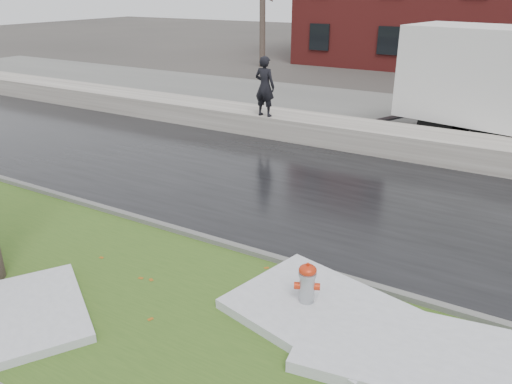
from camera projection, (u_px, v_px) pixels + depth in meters
The scene contains 13 objects.
ground at pixel (232, 283), 8.61m from camera, with size 120.00×120.00×0.00m, color #47423D.
verge at pixel (187, 321), 7.61m from camera, with size 60.00×4.50×0.04m, color #33531B.
road at pixel (332, 195), 12.19m from camera, with size 60.00×7.00×0.03m, color black.
parking_lot at pixel (418, 121), 18.96m from camera, with size 60.00×9.00×0.03m, color slate.
curb at pixel (261, 255), 9.38m from camera, with size 60.00×0.15×0.14m, color slate.
snowbank at pixel (385, 139), 15.40m from camera, with size 60.00×1.60×0.75m, color beige.
bg_tree_left at pixel (262, 11), 30.48m from camera, with size 1.40×1.62×6.50m.
bg_tree_center at pixel (379, 11), 30.86m from camera, with size 1.40×1.62×6.50m.
fire_hydrant at pixel (307, 285), 7.69m from camera, with size 0.41×0.40×0.84m.
worker at pixel (265, 86), 16.26m from camera, with size 0.71×0.47×1.95m, color black.
snow_patch_near at pixel (320, 311), 7.69m from camera, with size 2.60×2.00×0.16m, color silver.
snow_patch_far at pixel (29, 313), 7.66m from camera, with size 2.20×1.60×0.14m, color silver.
snow_patch_side at pixel (403, 350), 6.84m from camera, with size 2.80×1.80×0.18m, color silver.
Camera 1 is at (4.09, -6.13, 4.76)m, focal length 35.00 mm.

